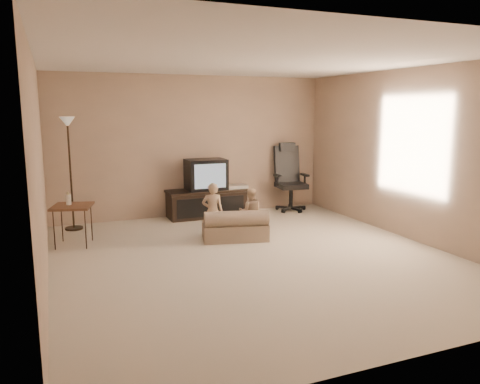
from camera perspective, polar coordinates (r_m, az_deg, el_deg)
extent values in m
plane|color=beige|center=(6.16, 1.79, -7.98)|extent=(5.50, 5.50, 0.00)
plane|color=white|center=(5.89, 1.93, 15.83)|extent=(5.50, 5.50, 0.00)
plane|color=tan|center=(8.47, -5.74, 5.57)|extent=(5.00, 0.00, 5.00)
plane|color=tan|center=(3.59, 19.96, -1.15)|extent=(5.00, 0.00, 5.00)
plane|color=tan|center=(5.40, -23.22, 2.23)|extent=(0.00, 5.50, 5.50)
plane|color=tan|center=(7.27, 20.23, 4.26)|extent=(0.00, 5.50, 5.50)
cube|color=black|center=(8.41, -4.09, -1.51)|extent=(1.38, 0.49, 0.44)
cube|color=black|center=(8.37, -4.12, 0.17)|extent=(1.42, 0.53, 0.04)
cube|color=black|center=(8.08, -5.73, -1.98)|extent=(0.57, 0.02, 0.34)
cube|color=black|center=(8.29, -1.41, -1.64)|extent=(0.57, 0.02, 0.34)
cube|color=black|center=(8.34, -4.18, 2.16)|extent=(0.69, 0.49, 0.54)
cube|color=silver|center=(8.10, -3.63, 1.94)|extent=(0.57, 0.01, 0.42)
cube|color=silver|center=(8.49, -0.53, 0.69)|extent=(0.39, 0.28, 0.06)
cylinder|color=black|center=(8.92, 6.23, -0.68)|extent=(0.07, 0.07, 0.41)
cube|color=black|center=(8.87, 6.26, 0.80)|extent=(0.56, 0.56, 0.09)
cube|color=black|center=(9.05, 5.72, 3.39)|extent=(0.50, 0.23, 0.71)
cube|color=black|center=(9.01, 5.76, 5.50)|extent=(0.31, 0.13, 0.16)
cube|color=black|center=(8.75, 4.62, 1.97)|extent=(0.10, 0.29, 0.04)
cube|color=black|center=(8.95, 7.91, 2.09)|extent=(0.10, 0.29, 0.04)
cube|color=brown|center=(6.97, -19.78, -1.65)|extent=(0.64, 0.64, 0.03)
cylinder|color=#312215|center=(6.89, -21.73, -4.32)|extent=(0.01, 0.01, 0.57)
cylinder|color=#312215|center=(6.79, -18.31, -4.31)|extent=(0.01, 0.01, 0.57)
cylinder|color=#312215|center=(7.28, -20.89, -3.52)|extent=(0.01, 0.01, 0.57)
cylinder|color=#312215|center=(7.19, -17.65, -3.49)|extent=(0.01, 0.01, 0.57)
cylinder|color=#EFE3CE|center=(7.01, -20.17, -0.88)|extent=(0.07, 0.07, 0.15)
cone|color=beige|center=(6.99, -20.21, -0.08)|extent=(0.06, 0.06, 0.05)
cylinder|color=#312215|center=(8.02, -19.57, -4.19)|extent=(0.28, 0.28, 0.03)
cylinder|color=#312215|center=(7.86, -19.93, 1.78)|extent=(0.03, 0.03, 1.69)
cone|color=beige|center=(7.79, -20.31, 8.02)|extent=(0.24, 0.24, 0.16)
cube|color=#9C8469|center=(6.97, -0.62, -4.77)|extent=(1.04, 0.72, 0.25)
cylinder|color=#9C8469|center=(6.76, -0.43, -3.26)|extent=(0.96, 0.44, 0.23)
imported|color=tan|center=(6.87, -3.36, -2.39)|extent=(0.36, 0.30, 0.85)
imported|color=tan|center=(7.16, 1.27, -2.41)|extent=(0.40, 0.31, 0.72)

